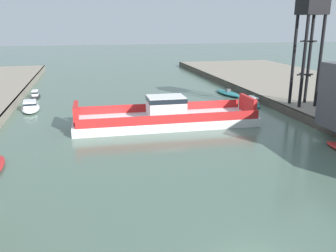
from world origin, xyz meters
The scene contains 6 objects.
chain_ferry centered at (1.39, 28.56, 1.13)m, with size 23.54×6.99×3.78m.
moored_boat_near_left centered at (17.40, 37.20, 0.49)m, with size 2.03×6.69×1.29m.
moored_boat_near_right centered at (16.95, 45.63, 0.28)m, with size 3.46×7.87×1.05m.
moored_boat_upstream_a centered at (-16.87, 41.16, 0.56)m, with size 3.37×7.46×1.50m.
moored_boat_upstream_b centered at (-17.25, 50.75, 0.51)m, with size 1.49×5.02×1.36m.
crane_tower centered at (22.15, 30.37, 12.97)m, with size 3.29×3.29×15.01m.
Camera 1 is at (-8.32, -14.68, 12.87)m, focal length 38.05 mm.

